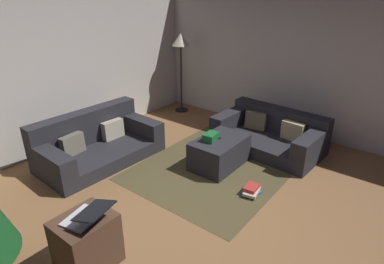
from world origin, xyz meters
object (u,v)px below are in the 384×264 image
at_px(ottoman, 219,152).
at_px(book_stack, 251,190).
at_px(side_table, 87,242).
at_px(gift_box, 211,137).
at_px(corner_lamp, 181,46).
at_px(tv_remote, 216,137).
at_px(laptop, 87,215).
at_px(couch_left, 96,143).
at_px(couch_right, 271,134).

height_order(ottoman, book_stack, ottoman).
bearing_deg(book_stack, side_table, 161.60).
height_order(gift_box, corner_lamp, corner_lamp).
height_order(tv_remote, laptop, laptop).
height_order(side_table, book_stack, side_table).
relative_size(side_table, book_stack, 1.82).
relative_size(couch_left, gift_box, 7.88).
bearing_deg(tv_remote, couch_left, 143.62).
bearing_deg(ottoman, laptop, -176.65).
bearing_deg(couch_right, tv_remote, 71.49).
distance_m(couch_right, book_stack, 1.47).
relative_size(couch_right, tv_remote, 10.97).
distance_m(couch_left, ottoman, 1.91).
xyz_separation_m(tv_remote, corner_lamp, (1.47, 1.90, 0.95)).
relative_size(gift_box, tv_remote, 1.48).
relative_size(couch_right, corner_lamp, 1.07).
distance_m(gift_box, laptop, 2.27).
bearing_deg(book_stack, tv_remote, 64.97).
height_order(tv_remote, corner_lamp, corner_lamp).
distance_m(book_stack, corner_lamp, 3.56).
relative_size(couch_left, ottoman, 2.11).
bearing_deg(tv_remote, laptop, -154.28).
height_order(couch_left, book_stack, couch_left).
bearing_deg(corner_lamp, tv_remote, -127.84).
bearing_deg(laptop, gift_box, 5.60).
xyz_separation_m(side_table, corner_lamp, (3.88, 2.06, 1.12)).
xyz_separation_m(ottoman, side_table, (-2.39, -0.08, 0.06)).
bearing_deg(laptop, tv_remote, 5.18).
height_order(couch_right, book_stack, couch_right).
xyz_separation_m(tv_remote, book_stack, (-0.39, -0.83, -0.39)).
bearing_deg(laptop, corner_lamp, 28.68).
distance_m(ottoman, gift_box, 0.31).
bearing_deg(book_stack, couch_right, 16.57).
distance_m(ottoman, laptop, 2.41).
height_order(couch_right, laptop, laptop).
bearing_deg(gift_box, couch_right, -20.04).
height_order(couch_right, gift_box, couch_right).
bearing_deg(laptop, ottoman, 3.35).
bearing_deg(gift_box, corner_lamp, 49.65).
bearing_deg(couch_left, corner_lamp, -169.81).
height_order(gift_box, tv_remote, gift_box).
height_order(couch_left, gift_box, couch_left).
bearing_deg(ottoman, book_stack, -116.25).
xyz_separation_m(side_table, laptop, (0.01, -0.06, 0.33)).
relative_size(couch_left, tv_remote, 11.62).
bearing_deg(tv_remote, ottoman, -81.47).
bearing_deg(side_table, gift_box, 4.15).
bearing_deg(couch_left, laptop, 54.57).
relative_size(tv_remote, laptop, 0.34).
height_order(laptop, book_stack, laptop).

